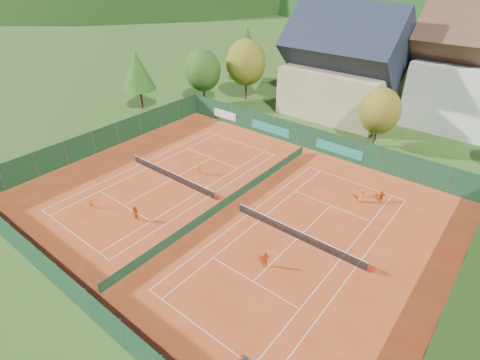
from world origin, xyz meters
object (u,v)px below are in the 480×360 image
Objects in this scene: player_left_near at (90,202)px; player_left_far at (200,169)px; ball_hopper at (246,360)px; player_left_mid at (135,214)px; player_right_far_a at (362,196)px; chalet at (343,70)px; player_right_near at (265,259)px; player_right_far_b at (381,196)px.

player_left_near is 11.99m from player_left_far.
ball_hopper is 0.51× the size of player_left_mid.
chalet is at bearing -55.85° from player_right_far_a.
chalet is 10.94× the size of player_right_near.
player_right_far_a reaches higher than player_left_near.
ball_hopper is 22.33m from player_right_far_b.
chalet reaches higher than player_right_near.
player_left_far is at bearing 23.03° from player_right_far_a.
ball_hopper is 0.55× the size of player_right_far_a.
player_left_near is at bearing -3.94° from player_right_far_b.
ball_hopper is at bearing 97.27° from player_right_far_a.
player_left_near is 0.98× the size of player_left_far.
player_right_near is 15.21m from player_right_far_b.
player_left_far is (-3.37, -27.24, -6.01)m from chalet.
ball_hopper is at bearing 151.16° from player_left_far.
player_left_near reaches higher than ball_hopper.
player_left_near is 28.72m from player_right_far_b.
player_left_mid is 1.26× the size of player_right_far_b.
chalet is at bearing 41.45° from player_left_near.
ball_hopper is 0.64× the size of player_right_far_b.
player_left_far is 0.84× the size of player_right_near.
player_left_near is 0.78× the size of player_left_mid.
chalet reaches higher than player_right_far_b.
player_left_mid is at bearing -93.20° from chalet.
player_right_far_a is at bearing -148.97° from player_left_far.
player_left_near is at bearing 159.81° from player_right_near.
player_left_far is (-18.12, 14.86, 0.06)m from ball_hopper.
player_right_far_a is (2.26, 13.40, -0.01)m from player_right_near.
player_right_far_b is (-0.25, 22.33, 0.07)m from ball_hopper.
player_left_mid is at bearing -22.23° from player_left_near.
ball_hopper is 23.43m from player_left_far.
chalet is 13.06× the size of player_right_far_b.
player_left_near is at bearing -100.55° from chalet.
chalet is 13.30× the size of player_left_near.
player_right_far_b is (1.49, 1.34, -0.11)m from player_right_far_a.
chalet reaches higher than player_right_far_a.
player_right_far_b is at bearing 53.46° from player_left_mid.
player_right_far_b is (21.68, 18.83, 0.01)m from player_left_near.
player_right_far_b is at bearing 42.64° from player_right_near.
player_right_near is (17.93, 4.10, 0.13)m from player_left_near.
player_left_mid is (5.11, 1.44, 0.17)m from player_left_near.
player_left_mid is (-2.08, -37.17, -5.84)m from chalet.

